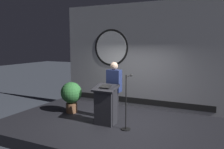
{
  "coord_description": "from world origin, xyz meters",
  "views": [
    {
      "loc": [
        2.61,
        -5.66,
        2.5
      ],
      "look_at": [
        -0.21,
        0.19,
        1.63
      ],
      "focal_mm": 37.07,
      "sensor_mm": 36.0,
      "label": 1
    }
  ],
  "objects_px": {
    "podium": "(106,105)",
    "microphone_stand": "(127,110)",
    "speaker_person": "(114,90)",
    "potted_plant": "(71,94)"
  },
  "relations": [
    {
      "from": "speaker_person",
      "to": "microphone_stand",
      "type": "bearing_deg",
      "value": -42.8
    },
    {
      "from": "potted_plant",
      "to": "speaker_person",
      "type": "bearing_deg",
      "value": -0.48
    },
    {
      "from": "speaker_person",
      "to": "potted_plant",
      "type": "bearing_deg",
      "value": 179.52
    },
    {
      "from": "microphone_stand",
      "to": "potted_plant",
      "type": "bearing_deg",
      "value": 164.49
    },
    {
      "from": "speaker_person",
      "to": "podium",
      "type": "bearing_deg",
      "value": -93.39
    },
    {
      "from": "speaker_person",
      "to": "potted_plant",
      "type": "height_order",
      "value": "speaker_person"
    },
    {
      "from": "podium",
      "to": "microphone_stand",
      "type": "relative_size",
      "value": 0.77
    },
    {
      "from": "microphone_stand",
      "to": "potted_plant",
      "type": "height_order",
      "value": "microphone_stand"
    },
    {
      "from": "podium",
      "to": "microphone_stand",
      "type": "bearing_deg",
      "value": -8.81
    },
    {
      "from": "podium",
      "to": "microphone_stand",
      "type": "xyz_separation_m",
      "value": [
        0.66,
        -0.1,
        -0.04
      ]
    }
  ]
}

